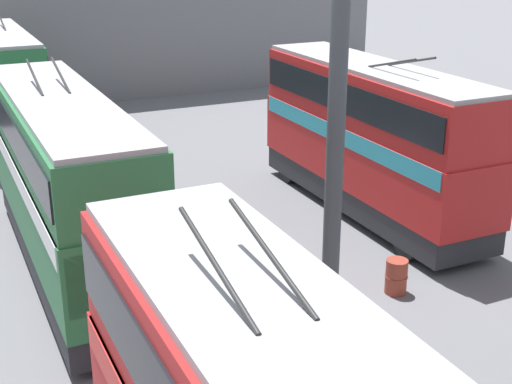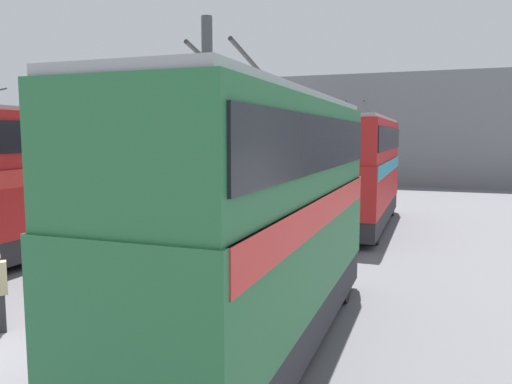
{
  "view_description": "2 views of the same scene",
  "coord_description": "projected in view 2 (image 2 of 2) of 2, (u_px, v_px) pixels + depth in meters",
  "views": [
    {
      "loc": [
        -2.35,
        8.11,
        9.05
      ],
      "look_at": [
        11.91,
        1.38,
        3.24
      ],
      "focal_mm": 50.0,
      "sensor_mm": 36.0,
      "label": 1
    },
    {
      "loc": [
        -6.58,
        -8.13,
        4.2
      ],
      "look_at": [
        11.97,
        -1.48,
        1.97
      ],
      "focal_mm": 35.0,
      "sensor_mm": 36.0,
      "label": 2
    }
  ],
  "objects": [
    {
      "name": "oil_drum",
      "position": [
        273.0,
        234.0,
        19.05
      ],
      "size": [
        0.61,
        0.61,
        0.95
      ],
      "color": "#933828",
      "rests_on": "ground_plane"
    },
    {
      "name": "bus_left_near",
      "position": [
        261.0,
        207.0,
        9.65
      ],
      "size": [
        9.4,
        2.54,
        5.6
      ],
      "color": "black",
      "rests_on": "ground_plane"
    },
    {
      "name": "bus_left_far",
      "position": [
        362.0,
        165.0,
        22.82
      ],
      "size": [
        10.48,
        2.54,
        5.63
      ],
      "color": "black",
      "rests_on": "ground_plane"
    },
    {
      "name": "bus_right_far",
      "position": [
        254.0,
        153.0,
        38.47
      ],
      "size": [
        9.48,
        2.54,
        5.68
      ],
      "color": "black",
      "rests_on": "ground_plane"
    },
    {
      "name": "bus_right_mid",
      "position": [
        167.0,
        162.0,
        25.91
      ],
      "size": [
        11.24,
        2.54,
        5.61
      ],
      "color": "black",
      "rests_on": "ground_plane"
    },
    {
      "name": "person_aisle_midway",
      "position": [
        57.0,
        275.0,
        11.81
      ],
      "size": [
        0.48,
        0.38,
        1.71
      ],
      "rotation": [
        0.0,
        0.0,
        1.19
      ],
      "color": "#2D2D33",
      "rests_on": "ground_plane"
    },
    {
      "name": "person_by_left_row",
      "position": [
        61.0,
        349.0,
        7.86
      ],
      "size": [
        0.45,
        0.48,
        1.62
      ],
      "rotation": [
        0.0,
        0.0,
        2.49
      ],
      "color": "#473D33",
      "rests_on": "ground_plane"
    },
    {
      "name": "depot_back_wall",
      "position": [
        336.0,
        130.0,
        43.21
      ],
      "size": [
        0.5,
        36.0,
        9.4
      ],
      "color": "slate",
      "rests_on": "ground_plane"
    },
    {
      "name": "support_column_far",
      "position": [
        208.0,
        136.0,
        18.89
      ],
      "size": [
        0.74,
        0.74,
        8.59
      ],
      "color": "#42474C",
      "rests_on": "ground_plane"
    }
  ]
}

